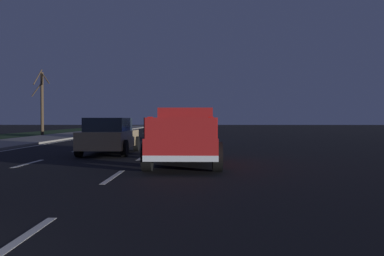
# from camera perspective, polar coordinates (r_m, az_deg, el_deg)

# --- Properties ---
(ground) EXTENTS (144.00, 144.00, 0.00)m
(ground) POSITION_cam_1_polar(r_m,az_deg,el_deg) (29.68, -6.70, -1.60)
(ground) COLOR black
(sidewalk_shoulder) EXTENTS (108.00, 4.00, 0.12)m
(sidewalk_shoulder) POSITION_cam_1_polar(r_m,az_deg,el_deg) (31.55, -20.24, -1.39)
(sidewalk_shoulder) COLOR gray
(sidewalk_shoulder) RESTS_ON ground
(lane_markings) EXTENTS (108.00, 7.04, 0.01)m
(lane_markings) POSITION_cam_1_polar(r_m,az_deg,el_deg) (33.08, -11.22, -1.31)
(lane_markings) COLOR silver
(lane_markings) RESTS_ON ground
(pickup_truck) EXTENTS (5.44, 2.31, 1.87)m
(pickup_truck) POSITION_cam_1_polar(r_m,az_deg,el_deg) (13.51, -0.96, -1.18)
(pickup_truck) COLOR maroon
(pickup_truck) RESTS_ON ground
(sedan_blue) EXTENTS (4.44, 2.08, 1.54)m
(sedan_blue) POSITION_cam_1_polar(r_m,az_deg,el_deg) (27.07, 0.04, -0.20)
(sedan_blue) COLOR navy
(sedan_blue) RESTS_ON ground
(sedan_tan) EXTENTS (4.40, 2.02, 1.54)m
(sedan_tan) POSITION_cam_1_polar(r_m,az_deg,el_deg) (17.47, -11.63, -1.05)
(sedan_tan) COLOR #9E845B
(sedan_tan) RESTS_ON ground
(bare_tree_far) EXTENTS (0.99, 1.98, 6.11)m
(bare_tree_far) POSITION_cam_1_polar(r_m,az_deg,el_deg) (39.82, -20.58, 3.54)
(bare_tree_far) COLOR #423323
(bare_tree_far) RESTS_ON ground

